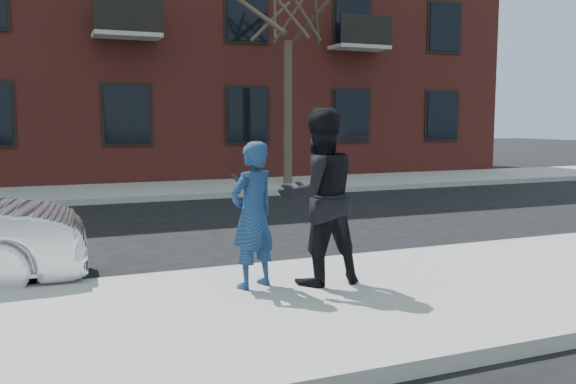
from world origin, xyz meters
name	(u,v)px	position (x,y,z in m)	size (l,w,h in m)	color
ground	(293,310)	(0.00, 0.00, 0.00)	(100.00, 100.00, 0.00)	black
near_sidewalk	(302,310)	(0.00, -0.25, 0.07)	(50.00, 3.50, 0.15)	#999691
near_curb	(247,270)	(0.00, 1.55, 0.07)	(50.00, 0.10, 0.15)	#999691
far_sidewalk	(134,191)	(0.00, 11.25, 0.07)	(50.00, 3.50, 0.15)	#999691
far_curb	(145,199)	(0.00, 9.45, 0.07)	(50.00, 0.10, 0.15)	#999691
apartment_building	(156,11)	(2.00, 18.00, 6.16)	(24.30, 10.30, 12.30)	maroon
man_hoodie	(253,215)	(-0.27, 0.51, 0.97)	(0.71, 0.60, 1.64)	navy
man_peacoat	(319,197)	(0.49, 0.39, 1.15)	(0.98, 0.77, 2.01)	black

